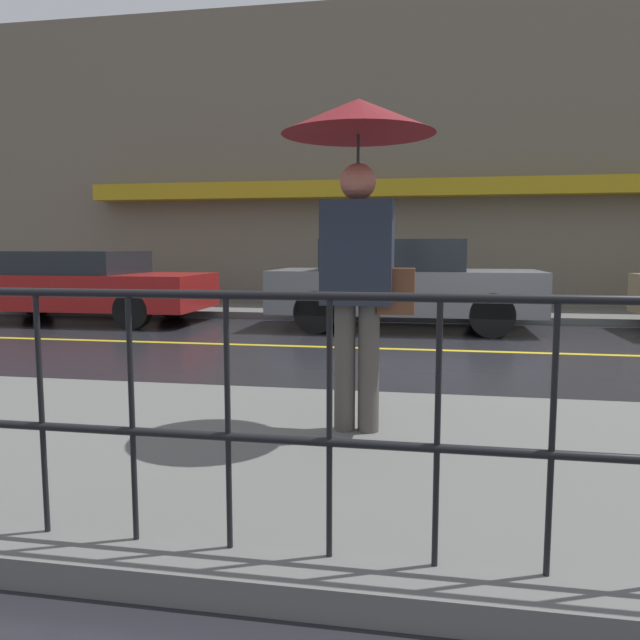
{
  "coord_description": "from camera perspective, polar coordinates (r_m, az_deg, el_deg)",
  "views": [
    {
      "loc": [
        -0.86,
        -8.36,
        1.36
      ],
      "look_at": [
        -1.93,
        -2.44,
        0.66
      ],
      "focal_mm": 35.0,
      "sensor_mm": 36.0,
      "label": 1
    }
  ],
  "objects": [
    {
      "name": "building_storefront",
      "position": [
        13.9,
        14.11,
        14.18
      ],
      "size": [
        28.0,
        0.85,
        6.55
      ],
      "color": "#706656",
      "rests_on": "ground_plane"
    },
    {
      "name": "sidewalk_near",
      "position": [
        3.98,
        22.68,
        -12.86
      ],
      "size": [
        28.0,
        3.16,
        0.13
      ],
      "color": "#60605E",
      "rests_on": "ground_plane"
    },
    {
      "name": "pedestrian",
      "position": [
        4.12,
        3.57,
        12.59
      ],
      "size": [
        0.99,
        0.99,
        2.17
      ],
      "color": "#4C4742",
      "rests_on": "sidewalk_near"
    },
    {
      "name": "sidewalk_far",
      "position": [
        12.64,
        14.07,
        0.53
      ],
      "size": [
        28.0,
        2.15,
        0.13
      ],
      "color": "#60605E",
      "rests_on": "ground_plane"
    },
    {
      "name": "ground_plane",
      "position": [
        8.51,
        15.9,
        -2.84
      ],
      "size": [
        80.0,
        80.0,
        0.0
      ],
      "primitive_type": "plane",
      "color": "black"
    },
    {
      "name": "car_grey",
      "position": [
        10.53,
        7.48,
        3.36
      ],
      "size": [
        4.39,
        1.82,
        1.5
      ],
      "color": "slate",
      "rests_on": "ground_plane"
    },
    {
      "name": "car_red",
      "position": [
        12.35,
        -21.33,
        3.03
      ],
      "size": [
        4.74,
        1.9,
        1.3
      ],
      "color": "maroon",
      "rests_on": "ground_plane"
    },
    {
      "name": "lane_marking",
      "position": [
        8.51,
        15.9,
        -2.81
      ],
      "size": [
        25.2,
        0.12,
        0.01
      ],
      "color": "gold",
      "rests_on": "ground_plane"
    }
  ]
}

